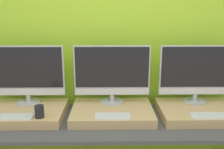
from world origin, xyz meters
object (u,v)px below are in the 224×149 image
monitor_center (112,73)px  monitor_right (197,72)px  monitor_left (26,73)px  keyboard_center (113,116)px  keyboard_right (208,115)px  keyboard_left (16,117)px  mug (39,112)px

monitor_center → monitor_right: bearing=0.0°
monitor_left → keyboard_center: bearing=-23.4°
keyboard_right → monitor_center: bearing=156.6°
keyboard_center → keyboard_right: bearing=0.0°
monitor_left → keyboard_left: monitor_left is taller
monitor_left → keyboard_left: size_ratio=2.45×
mug → keyboard_right: (1.32, 0.00, -0.04)m
keyboard_left → keyboard_center: (0.75, 0.00, 0.00)m
mug → keyboard_center: size_ratio=0.36×
monitor_left → keyboard_left: 0.42m
mug → keyboard_center: bearing=0.0°
keyboard_left → keyboard_right: 1.51m
mug → monitor_right: 1.38m
keyboard_left → keyboard_center: same height
mug → keyboard_center: (0.57, 0.00, -0.04)m
keyboard_left → monitor_right: monitor_right is taller
monitor_center → monitor_left: bearing=180.0°
keyboard_left → monitor_right: (1.51, 0.33, 0.27)m
keyboard_left → mug: bearing=0.0°
mug → monitor_right: bearing=13.9°
keyboard_center → monitor_right: bearing=23.4°
mug → keyboard_right: mug is taller
monitor_left → keyboard_right: monitor_left is taller
monitor_left → keyboard_right: (1.51, -0.33, -0.27)m
keyboard_center → keyboard_right: 0.75m
keyboard_left → monitor_center: size_ratio=0.41×
monitor_center → mug: bearing=-150.1°
keyboard_left → mug: size_ratio=2.80×
keyboard_center → keyboard_right: same height
keyboard_left → mug: mug is taller
monitor_left → keyboard_center: 0.86m
keyboard_left → monitor_left: bearing=90.0°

